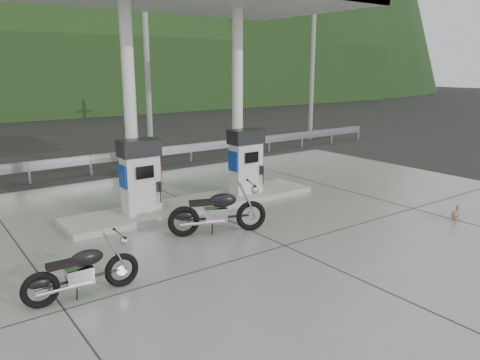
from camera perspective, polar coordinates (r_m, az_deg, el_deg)
ground at (r=10.61m, az=1.89°, el=-6.51°), size 160.00×160.00×0.00m
forecourt_apron at (r=10.61m, az=1.89°, el=-6.46°), size 18.00×14.00×0.02m
pump_island at (r=12.55m, az=-5.16°, el=-2.91°), size 7.00×1.40×0.15m
gas_pump_left at (r=11.59m, az=-12.05°, el=0.44°), size 0.95×0.55×1.80m
gas_pump_right at (r=13.18m, az=0.72°, el=2.31°), size 0.95×0.55×1.80m
canopy_column_left at (r=11.71m, az=-13.25°, el=8.45°), size 0.30×0.30×5.00m
canopy_column_right at (r=13.29m, az=-0.30°, el=9.37°), size 0.30×0.30×5.00m
guardrail at (r=17.25m, az=-14.70°, el=3.33°), size 26.00×0.16×1.42m
road at (r=20.62m, az=-18.19°, el=2.72°), size 60.00×7.00×0.01m
utility_pole_b at (r=19.17m, az=-11.29°, el=14.38°), size 0.22×0.22×8.00m
utility_pole_c at (r=24.40m, az=8.84°, el=14.25°), size 0.22×0.22×8.00m
motorcycle_left at (r=8.07m, az=-18.67°, el=-10.58°), size 1.78×0.61×0.84m
motorcycle_right at (r=10.42m, az=-2.70°, el=-3.92°), size 2.18×1.36×0.99m
duck at (r=12.48m, az=24.76°, el=-3.86°), size 0.44×0.23×0.31m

